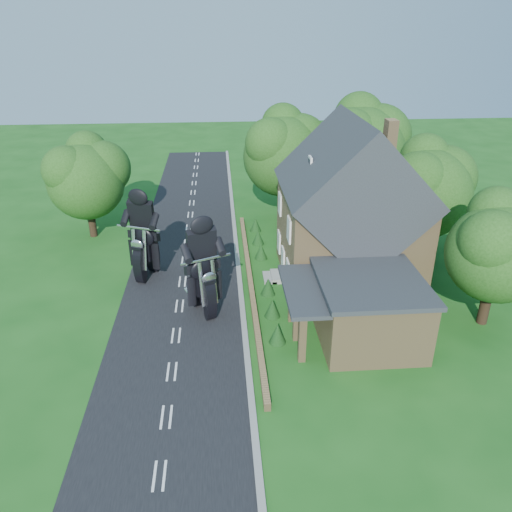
{
  "coord_description": "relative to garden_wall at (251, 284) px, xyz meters",
  "views": [
    {
      "loc": [
        2.55,
        -22.28,
        15.25
      ],
      "look_at": [
        4.54,
        3.61,
        2.8
      ],
      "focal_mm": 35.0,
      "sensor_mm": 36.0,
      "label": 1
    }
  ],
  "objects": [
    {
      "name": "road",
      "position": [
        -4.3,
        -5.0,
        -0.19
      ],
      "size": [
        7.0,
        80.0,
        0.02
      ],
      "primitive_type": "cube",
      "color": "black",
      "rests_on": "ground"
    },
    {
      "name": "ground",
      "position": [
        -4.3,
        -5.0,
        -0.2
      ],
      "size": [
        120.0,
        120.0,
        0.0
      ],
      "primitive_type": "plane",
      "color": "#174E16",
      "rests_on": "ground"
    },
    {
      "name": "shrub_d",
      "position": [
        1.0,
        4.0,
        0.35
      ],
      "size": [
        0.9,
        0.9,
        1.1
      ],
      "primitive_type": "cone",
      "color": "black",
      "rests_on": "ground"
    },
    {
      "name": "house",
      "position": [
        6.19,
        1.0,
        4.14
      ],
      "size": [
        9.54,
        8.64,
        10.24
      ],
      "color": "#95784C",
      "rests_on": "ground"
    },
    {
      "name": "shrub_e",
      "position": [
        1.0,
        6.5,
        0.35
      ],
      "size": [
        0.9,
        0.9,
        1.1
      ],
      "primitive_type": "cone",
      "color": "black",
      "rests_on": "ground"
    },
    {
      "name": "shrub_f",
      "position": [
        1.0,
        9.0,
        0.35
      ],
      "size": [
        0.9,
        0.9,
        1.1
      ],
      "primitive_type": "cone",
      "color": "black",
      "rests_on": "ground"
    },
    {
      "name": "shrub_a",
      "position": [
        1.0,
        -6.0,
        0.35
      ],
      "size": [
        0.9,
        0.9,
        1.1
      ],
      "primitive_type": "cone",
      "color": "black",
      "rests_on": "ground"
    },
    {
      "name": "annex",
      "position": [
        5.57,
        -5.8,
        1.57
      ],
      "size": [
        7.05,
        5.94,
        3.44
      ],
      "color": "#95784C",
      "rests_on": "ground"
    },
    {
      "name": "tree_behind_house",
      "position": [
        9.88,
        11.14,
        6.03
      ],
      "size": [
        7.81,
        7.2,
        10.08
      ],
      "color": "black",
      "rests_on": "ground"
    },
    {
      "name": "shrub_b",
      "position": [
        1.0,
        -3.5,
        0.35
      ],
      "size": [
        0.9,
        0.9,
        1.1
      ],
      "primitive_type": "cone",
      "color": "black",
      "rests_on": "ground"
    },
    {
      "name": "motorcycle_lead",
      "position": [
        -2.81,
        -2.8,
        0.69
      ],
      "size": [
        1.21,
        1.95,
        1.79
      ],
      "primitive_type": null,
      "rotation": [
        0.0,
        0.0,
        3.55
      ],
      "color": "black",
      "rests_on": "ground"
    },
    {
      "name": "shrub_c",
      "position": [
        1.0,
        -1.0,
        0.35
      ],
      "size": [
        0.9,
        0.9,
        1.1
      ],
      "primitive_type": "cone",
      "color": "black",
      "rests_on": "ground"
    },
    {
      "name": "tree_far_road",
      "position": [
        -11.16,
        9.11,
        4.64
      ],
      "size": [
        6.08,
        5.6,
        7.84
      ],
      "color": "black",
      "rests_on": "ground"
    },
    {
      "name": "motorcycle_follow",
      "position": [
        -6.56,
        1.81,
        0.71
      ],
      "size": [
        1.16,
        1.99,
        1.81
      ],
      "primitive_type": null,
      "rotation": [
        0.0,
        0.0,
        2.77
      ],
      "color": "black",
      "rests_on": "ground"
    },
    {
      "name": "kerb",
      "position": [
        -0.65,
        -5.0,
        -0.14
      ],
      "size": [
        0.3,
        80.0,
        0.12
      ],
      "primitive_type": "cube",
      "color": "gray",
      "rests_on": "ground"
    },
    {
      "name": "garden_wall",
      "position": [
        0.0,
        0.0,
        0.0
      ],
      "size": [
        0.3,
        22.0,
        0.4
      ],
      "primitive_type": "cube",
      "color": "#95784C",
      "rests_on": "ground"
    },
    {
      "name": "tree_house_right",
      "position": [
        12.35,
        3.62,
        4.99
      ],
      "size": [
        6.51,
        6.0,
        8.4
      ],
      "color": "black",
      "rests_on": "ground"
    },
    {
      "name": "tree_annex_side",
      "position": [
        12.83,
        -4.9,
        4.49
      ],
      "size": [
        5.64,
        5.2,
        7.48
      ],
      "color": "black",
      "rests_on": "ground"
    },
    {
      "name": "tree_behind_left",
      "position": [
        3.86,
        12.13,
        5.53
      ],
      "size": [
        6.94,
        6.4,
        9.16
      ],
      "color": "black",
      "rests_on": "ground"
    }
  ]
}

